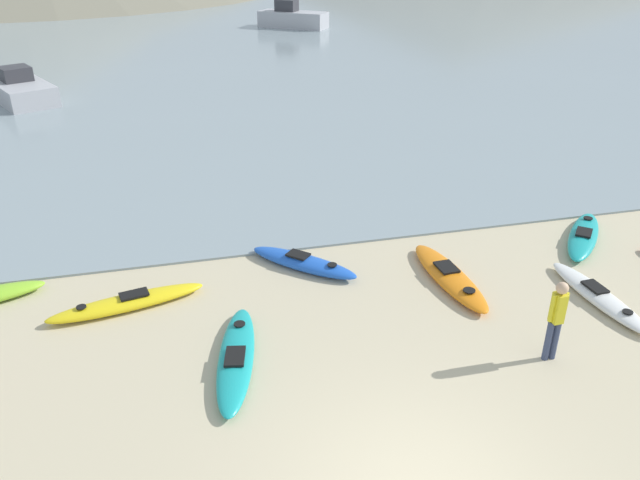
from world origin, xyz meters
TOP-DOWN VIEW (x-y plane):
  - bay_water at (0.00, 42.95)m, footprint 160.00×70.00m
  - kayak_on_sand_0 at (7.33, 6.64)m, footprint 2.54×2.79m
  - kayak_on_sand_1 at (-4.27, 6.21)m, footprint 3.43×1.30m
  - kayak_on_sand_4 at (3.02, 5.57)m, footprint 0.97×3.32m
  - kayak_on_sand_5 at (5.89, 3.99)m, footprint 0.79×3.19m
  - kayak_on_sand_7 at (-0.15, 7.03)m, footprint 2.55×2.50m
  - kayak_on_sand_8 at (-2.20, 3.73)m, footprint 1.33×3.38m
  - person_near_foreground at (3.67, 2.43)m, footprint 0.34×0.24m
  - moored_boat_1 at (7.45, 44.99)m, footprint 5.47×4.74m
  - moored_boat_2 at (-9.46, 25.50)m, footprint 3.73×4.77m

SIDE VIEW (x-z plane):
  - bay_water at x=0.00m, z-range 0.00..0.06m
  - kayak_on_sand_5 at x=5.89m, z-range -0.02..0.28m
  - kayak_on_sand_8 at x=-2.20m, z-range -0.02..0.30m
  - kayak_on_sand_4 at x=3.02m, z-range -0.02..0.30m
  - kayak_on_sand_1 at x=-4.27m, z-range -0.02..0.32m
  - kayak_on_sand_7 at x=-0.15m, z-range -0.02..0.33m
  - kayak_on_sand_0 at x=7.33m, z-range -0.02..0.34m
  - moored_boat_2 at x=-9.46m, z-range -0.17..1.37m
  - moored_boat_1 at x=7.45m, z-range -0.25..1.83m
  - person_near_foreground at x=3.67m, z-range 0.12..1.83m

